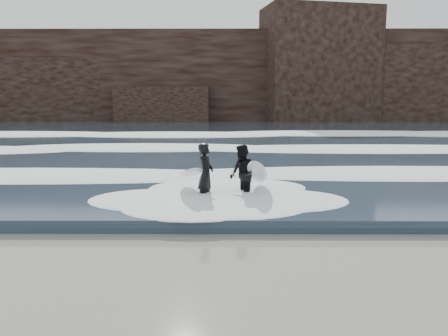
# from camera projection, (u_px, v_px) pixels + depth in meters

# --- Properties ---
(ground) EXTENTS (120.00, 120.00, 0.00)m
(ground) POSITION_uv_depth(u_px,v_px,m) (307.00, 299.00, 6.29)
(ground) COLOR #856247
(ground) RESTS_ON ground
(sea) EXTENTS (90.00, 52.00, 0.30)m
(sea) POSITION_uv_depth(u_px,v_px,m) (241.00, 132.00, 34.89)
(sea) COLOR #243343
(sea) RESTS_ON ground
(headland) EXTENTS (70.00, 9.00, 10.00)m
(headland) POSITION_uv_depth(u_px,v_px,m) (236.00, 79.00, 50.89)
(headland) COLOR black
(headland) RESTS_ON ground
(foam_near) EXTENTS (60.00, 3.20, 0.20)m
(foam_near) POSITION_uv_depth(u_px,v_px,m) (260.00, 170.00, 15.11)
(foam_near) COLOR white
(foam_near) RESTS_ON sea
(foam_mid) EXTENTS (60.00, 4.00, 0.24)m
(foam_mid) POSITION_uv_depth(u_px,v_px,m) (249.00, 147.00, 22.01)
(foam_mid) COLOR white
(foam_mid) RESTS_ON sea
(foam_far) EXTENTS (60.00, 4.80, 0.30)m
(foam_far) POSITION_uv_depth(u_px,v_px,m) (242.00, 132.00, 30.89)
(foam_far) COLOR white
(foam_far) RESTS_ON sea
(surfer_left) EXTENTS (1.16, 2.08, 1.68)m
(surfer_left) POSITION_uv_depth(u_px,v_px,m) (202.00, 174.00, 11.68)
(surfer_left) COLOR black
(surfer_left) RESTS_ON ground
(surfer_right) EXTENTS (1.26, 1.86, 1.62)m
(surfer_right) POSITION_uv_depth(u_px,v_px,m) (244.00, 174.00, 11.81)
(surfer_right) COLOR black
(surfer_right) RESTS_ON ground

